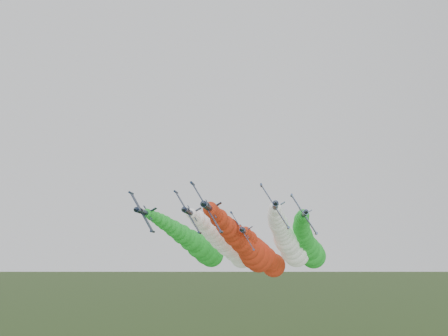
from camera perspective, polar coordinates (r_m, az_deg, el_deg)
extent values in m
cylinder|color=#111C33|center=(81.01, -2.17, -5.11)|extent=(1.65, 9.80, 1.65)
cone|color=#111C33|center=(75.34, -2.79, -4.63)|extent=(1.50, 1.96, 1.50)
cone|color=black|center=(86.27, -1.67, -5.49)|extent=(1.50, 0.98, 1.50)
ellipsoid|color=black|center=(78.84, -2.13, -4.77)|extent=(1.02, 2.05, 1.10)
cube|color=#111C33|center=(80.81, -2.29, -5.15)|extent=(5.52, 2.07, 9.01)
cylinder|color=#111C33|center=(81.84, -4.14, -2.05)|extent=(0.66, 2.83, 0.66)
cylinder|color=#111C33|center=(80.10, -0.38, -8.31)|extent=(0.66, 2.83, 0.66)
cube|color=#111C33|center=(85.02, -1.06, -4.97)|extent=(2.22, 1.63, 1.43)
cube|color=#111C33|center=(85.08, -1.68, -5.35)|extent=(2.24, 1.20, 3.60)
sphere|color=#AE2913|center=(84.76, -1.81, -5.39)|extent=(2.91, 2.91, 2.91)
sphere|color=#AE2913|center=(88.65, -1.44, -5.73)|extent=(2.97, 2.97, 2.97)
sphere|color=#AE2913|center=(92.52, -1.06, -6.13)|extent=(3.13, 3.13, 3.13)
sphere|color=#AE2913|center=(96.39, -0.67, -6.54)|extent=(4.05, 4.05, 4.05)
sphere|color=#AE2913|center=(100.25, -0.27, -6.97)|extent=(3.67, 3.67, 3.67)
sphere|color=#AE2913|center=(104.11, 0.14, -7.41)|extent=(4.52, 4.52, 4.52)
sphere|color=#AE2913|center=(107.96, 0.55, -7.85)|extent=(5.12, 5.12, 5.12)
sphere|color=#AE2913|center=(111.83, 0.97, -8.29)|extent=(5.16, 5.16, 5.16)
sphere|color=#AE2913|center=(115.69, 1.40, -8.72)|extent=(5.99, 5.99, 5.99)
sphere|color=#AE2913|center=(119.56, 1.83, -9.15)|extent=(5.46, 5.46, 5.46)
sphere|color=#AE2913|center=(123.43, 2.27, -9.58)|extent=(6.23, 6.23, 6.23)
sphere|color=#AE2913|center=(127.32, 2.72, -10.00)|extent=(6.23, 6.23, 6.23)
sphere|color=#AE2913|center=(131.21, 3.17, -10.42)|extent=(6.77, 6.77, 6.77)
sphere|color=#AE2913|center=(135.12, 3.62, -10.83)|extent=(8.20, 8.20, 8.20)
sphere|color=#AE2913|center=(139.03, 4.08, -11.23)|extent=(9.30, 9.30, 9.30)
sphere|color=#AE2913|center=(142.96, 4.54, -11.63)|extent=(9.14, 9.14, 9.14)
cylinder|color=#111C33|center=(96.33, -4.67, -5.73)|extent=(1.65, 9.80, 1.65)
cone|color=#111C33|center=(90.69, -5.34, -5.37)|extent=(1.50, 1.96, 1.50)
cone|color=black|center=(101.55, -4.12, -6.02)|extent=(1.50, 0.98, 1.50)
ellipsoid|color=black|center=(94.15, -4.69, -5.46)|extent=(1.02, 2.05, 1.10)
cube|color=#111C33|center=(96.13, -4.78, -5.77)|extent=(5.52, 2.07, 9.01)
cylinder|color=#111C33|center=(97.20, -6.30, -3.14)|extent=(0.66, 2.83, 0.66)
cylinder|color=#111C33|center=(95.34, -3.21, -8.44)|extent=(0.66, 2.83, 0.66)
cube|color=#111C33|center=(100.26, -3.62, -5.59)|extent=(2.22, 1.63, 1.43)
cube|color=#111C33|center=(100.36, -4.16, -5.91)|extent=(2.24, 1.20, 3.60)
sphere|color=white|center=(100.06, -4.27, -5.94)|extent=(2.38, 2.38, 2.38)
sphere|color=white|center=(103.92, -3.86, -6.22)|extent=(2.79, 2.79, 2.79)
sphere|color=white|center=(107.77, -3.45, -6.54)|extent=(3.89, 3.89, 3.89)
sphere|color=white|center=(111.61, -3.03, -6.89)|extent=(4.46, 4.46, 4.46)
sphere|color=white|center=(115.44, -2.61, -7.25)|extent=(3.64, 3.64, 3.64)
sphere|color=white|center=(119.27, -2.18, -7.63)|extent=(5.09, 5.09, 5.09)
sphere|color=white|center=(123.10, -1.75, -8.01)|extent=(5.44, 5.44, 5.44)
sphere|color=white|center=(126.93, -1.31, -8.39)|extent=(6.11, 6.11, 6.11)
sphere|color=white|center=(130.76, -0.87, -8.77)|extent=(6.25, 6.25, 6.25)
sphere|color=white|center=(134.59, -0.42, -9.16)|extent=(7.11, 7.11, 7.11)
sphere|color=white|center=(138.43, 0.03, -9.54)|extent=(6.63, 6.63, 6.63)
sphere|color=white|center=(142.27, 0.49, -9.92)|extent=(7.67, 7.67, 7.67)
sphere|color=white|center=(146.12, 0.95, -10.30)|extent=(7.06, 7.06, 7.06)
sphere|color=white|center=(149.98, 1.41, -10.68)|extent=(7.60, 7.60, 7.60)
sphere|color=white|center=(153.85, 1.88, -11.05)|extent=(7.19, 7.19, 7.19)
sphere|color=white|center=(157.73, 2.35, -11.42)|extent=(8.47, 8.47, 8.47)
cylinder|color=#111C33|center=(91.79, 6.72, -4.94)|extent=(1.65, 9.80, 1.65)
cone|color=#111C33|center=(86.06, 6.76, -4.52)|extent=(1.50, 1.96, 1.50)
cone|color=black|center=(97.10, 6.69, -5.29)|extent=(1.50, 0.98, 1.50)
ellipsoid|color=black|center=(89.66, 6.97, -4.64)|extent=(1.02, 2.05, 1.10)
cube|color=#111C33|center=(91.56, 6.63, -4.98)|extent=(5.52, 2.07, 9.01)
cylinder|color=#111C33|center=(92.17, 4.89, -2.25)|extent=(0.66, 2.83, 0.66)
cylinder|color=#111C33|center=(91.26, 8.41, -7.73)|extent=(0.66, 2.83, 0.66)
cube|color=#111C33|center=(96.00, 7.33, -4.81)|extent=(2.22, 1.63, 1.43)
cube|color=#111C33|center=(95.92, 6.78, -5.16)|extent=(2.24, 1.20, 3.60)
sphere|color=white|center=(95.58, 6.69, -5.19)|extent=(2.74, 2.74, 2.74)
sphere|color=white|center=(99.51, 6.69, -5.50)|extent=(2.84, 2.84, 2.84)
sphere|color=white|center=(103.42, 6.73, -5.86)|extent=(3.65, 3.65, 3.65)
sphere|color=white|center=(107.33, 6.80, -6.25)|extent=(4.27, 4.27, 4.27)
sphere|color=white|center=(111.25, 6.91, -6.64)|extent=(4.46, 4.46, 4.46)
sphere|color=white|center=(115.16, 7.04, -7.04)|extent=(5.11, 5.11, 5.11)
sphere|color=white|center=(119.07, 7.19, -7.45)|extent=(5.01, 5.01, 5.01)
sphere|color=white|center=(123.00, 7.37, -7.86)|extent=(5.20, 5.20, 5.20)
sphere|color=white|center=(126.92, 7.57, -8.26)|extent=(5.49, 5.49, 5.49)
sphere|color=white|center=(130.85, 7.79, -8.66)|extent=(5.99, 5.99, 5.99)
sphere|color=white|center=(134.80, 8.03, -9.06)|extent=(7.28, 7.28, 7.28)
sphere|color=white|center=(138.75, 8.28, -9.46)|extent=(7.67, 7.67, 7.67)
sphere|color=white|center=(142.71, 8.54, -9.85)|extent=(6.77, 6.77, 6.77)
sphere|color=white|center=(146.68, 8.82, -10.24)|extent=(7.69, 7.69, 7.69)
sphere|color=white|center=(150.67, 9.11, -10.62)|extent=(9.08, 9.08, 9.08)
sphere|color=white|center=(154.66, 9.42, -11.00)|extent=(8.95, 8.95, 8.95)
cylinder|color=#111C33|center=(102.94, -10.59, -5.64)|extent=(1.65, 9.80, 1.65)
cone|color=#111C33|center=(97.45, -11.56, -5.29)|extent=(1.50, 1.96, 1.50)
cone|color=black|center=(108.05, -9.79, -5.93)|extent=(1.50, 0.98, 1.50)
ellipsoid|color=black|center=(100.78, -10.74, -5.38)|extent=(1.02, 2.05, 1.10)
cube|color=#111C33|center=(102.77, -10.71, -5.67)|extent=(5.52, 2.07, 9.01)
cylinder|color=#111C33|center=(104.09, -12.05, -3.21)|extent=(0.66, 2.83, 0.66)
cylinder|color=#111C33|center=(101.70, -9.32, -8.19)|extent=(0.66, 2.83, 0.66)
cube|color=#111C33|center=(106.67, -9.40, -5.52)|extent=(2.22, 1.63, 1.43)
cube|color=#111C33|center=(106.87, -9.89, -5.82)|extent=(2.24, 1.20, 3.60)
sphere|color=green|center=(106.59, -10.01, -5.85)|extent=(2.24, 2.24, 2.24)
sphere|color=green|center=(110.36, -9.44, -6.11)|extent=(2.65, 2.65, 2.65)
sphere|color=green|center=(114.12, -8.87, -6.43)|extent=(3.05, 3.05, 3.05)
sphere|color=green|center=(117.87, -8.30, -6.77)|extent=(3.61, 3.61, 3.61)
sphere|color=green|center=(121.61, -7.74, -7.12)|extent=(4.03, 4.03, 4.03)
sphere|color=green|center=(125.35, -7.18, -7.49)|extent=(4.12, 4.12, 4.12)
sphere|color=green|center=(129.08, -6.62, -7.86)|extent=(4.90, 4.90, 4.90)
sphere|color=green|center=(132.82, -6.07, -8.23)|extent=(5.05, 5.05, 5.05)
sphere|color=green|center=(136.55, -5.52, -8.61)|extent=(5.93, 5.93, 5.93)
sphere|color=green|center=(140.29, -4.97, -8.99)|extent=(5.60, 5.60, 5.60)
sphere|color=green|center=(144.03, -4.42, -9.37)|extent=(6.91, 6.91, 6.91)
sphere|color=green|center=(147.78, -3.87, -9.74)|extent=(6.32, 6.32, 6.32)
sphere|color=green|center=(151.53, -3.32, -10.12)|extent=(8.22, 8.22, 8.22)
sphere|color=green|center=(155.29, -2.78, -10.49)|extent=(8.27, 8.27, 8.27)
sphere|color=green|center=(159.06, -2.23, -10.86)|extent=(9.24, 9.24, 9.24)
sphere|color=green|center=(162.84, -1.69, -11.23)|extent=(9.07, 9.07, 9.07)
cylinder|color=#111C33|center=(103.73, 10.45, -5.92)|extent=(1.65, 9.80, 1.65)
cone|color=#111C33|center=(98.01, 10.70, -5.60)|extent=(1.50, 1.96, 1.50)
cone|color=black|center=(109.03, 10.24, -6.18)|extent=(1.50, 0.98, 1.50)
ellipsoid|color=black|center=(101.62, 10.75, -5.67)|extent=(1.02, 2.05, 1.10)
cube|color=#111C33|center=(103.50, 10.38, -5.96)|extent=(5.52, 2.07, 9.01)
cylinder|color=#111C33|center=(103.83, 8.80, -3.54)|extent=(0.66, 2.83, 0.66)
cylinder|color=#111C33|center=(103.43, 11.98, -8.38)|extent=(0.66, 2.83, 0.66)
cube|color=#111C33|center=(107.99, 10.84, -5.77)|extent=(2.22, 1.63, 1.43)
cube|color=#111C33|center=(107.86, 10.36, -6.08)|extent=(2.24, 1.20, 3.60)
sphere|color=green|center=(107.52, 10.30, -6.11)|extent=(3.00, 3.00, 3.00)
sphere|color=green|center=(111.44, 10.17, -6.36)|extent=(3.36, 3.36, 3.36)
sphere|color=green|center=(115.37, 10.09, -6.65)|extent=(3.93, 3.93, 3.93)
sphere|color=green|center=(119.29, 10.05, -6.97)|extent=(3.95, 3.95, 3.95)
sphere|color=green|center=(123.21, 10.04, -7.30)|extent=(4.44, 4.44, 4.44)
sphere|color=green|center=(127.14, 10.06, -7.64)|extent=(4.99, 4.99, 4.99)
sphere|color=green|center=(131.08, 10.12, -7.99)|extent=(4.84, 4.84, 4.84)
sphere|color=green|center=(135.02, 10.20, -8.35)|extent=(5.80, 5.80, 5.80)
sphere|color=green|center=(138.97, 10.30, -8.70)|extent=(6.01, 6.01, 6.01)
sphere|color=green|center=(142.93, 10.43, -9.06)|extent=(6.17, 6.17, 6.17)
sphere|color=green|center=(146.90, 10.58, -9.41)|extent=(5.87, 5.87, 5.87)
sphere|color=green|center=(150.87, 10.74, -9.77)|extent=(6.90, 6.90, 6.90)
sphere|color=green|center=(154.86, 10.93, -10.12)|extent=(7.82, 7.82, 7.82)
sphere|color=green|center=(158.87, 11.13, -10.47)|extent=(7.10, 7.10, 7.10)
sphere|color=green|center=(162.88, 11.34, -10.82)|extent=(9.26, 9.26, 9.26)
sphere|color=green|center=(166.91, 11.57, -11.16)|extent=(9.27, 9.27, 9.27)
cylinder|color=#111C33|center=(107.63, 2.52, -8.18)|extent=(1.65, 9.80, 1.65)
cone|color=#111C33|center=(101.88, 2.32, -8.01)|extent=(1.50, 1.96, 1.50)
cone|color=black|center=(112.95, 2.69, -8.33)|extent=(1.50, 0.98, 1.50)
ellipsoid|color=black|center=(105.45, 2.65, -7.99)|extent=(1.02, 2.05, 1.10)
cube|color=#111C33|center=(107.42, 2.44, -8.22)|extent=(5.52, 2.07, 9.01)
cylinder|color=#111C33|center=(107.95, 0.98, -5.87)|extent=(0.66, 2.83, 0.66)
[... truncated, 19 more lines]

